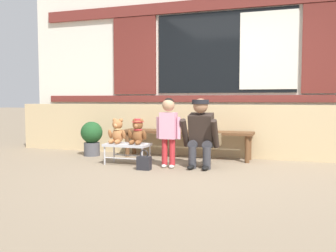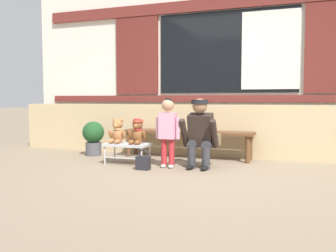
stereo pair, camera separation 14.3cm
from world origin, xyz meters
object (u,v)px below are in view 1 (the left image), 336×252
at_px(potted_plant, 92,136).
at_px(wooden_bench_long, 186,135).
at_px(adult_crouching, 202,133).
at_px(small_display_bench, 127,146).
at_px(child_standing, 168,125).
at_px(teddy_bear_plain, 117,132).
at_px(teddy_bear_with_hat, 138,132).
at_px(handbag_on_ground, 144,163).

bearing_deg(potted_plant, wooden_bench_long, 9.08).
bearing_deg(adult_crouching, potted_plant, 166.46).
bearing_deg(small_display_bench, child_standing, -6.49).
bearing_deg(adult_crouching, wooden_bench_long, 119.85).
relative_size(wooden_bench_long, teddy_bear_plain, 5.78).
relative_size(teddy_bear_plain, potted_plant, 0.64).
height_order(small_display_bench, adult_crouching, adult_crouching).
xyz_separation_m(small_display_bench, adult_crouching, (1.08, 0.07, 0.21)).
bearing_deg(small_display_bench, teddy_bear_with_hat, 0.77).
distance_m(wooden_bench_long, teddy_bear_with_hat, 0.95).
distance_m(small_display_bench, adult_crouching, 1.11).
xyz_separation_m(teddy_bear_plain, adult_crouching, (1.24, 0.07, 0.02)).
xyz_separation_m(wooden_bench_long, small_display_bench, (-0.67, -0.80, -0.11)).
bearing_deg(child_standing, teddy_bear_plain, 174.69).
height_order(wooden_bench_long, small_display_bench, wooden_bench_long).
distance_m(wooden_bench_long, teddy_bear_plain, 1.15).
height_order(wooden_bench_long, child_standing, child_standing).
bearing_deg(wooden_bench_long, handbag_on_ground, -103.64).
distance_m(adult_crouching, handbag_on_ground, 0.88).
height_order(teddy_bear_plain, teddy_bear_with_hat, same).
height_order(handbag_on_ground, potted_plant, potted_plant).
bearing_deg(wooden_bench_long, potted_plant, -170.92).
height_order(teddy_bear_plain, handbag_on_ground, teddy_bear_plain).
xyz_separation_m(handbag_on_ground, potted_plant, (-1.29, 0.87, 0.23)).
bearing_deg(handbag_on_ground, wooden_bench_long, 76.36).
height_order(wooden_bench_long, teddy_bear_plain, teddy_bear_plain).
height_order(adult_crouching, potted_plant, adult_crouching).
bearing_deg(child_standing, small_display_bench, 173.51).
bearing_deg(small_display_bench, handbag_on_ground, -39.80).
bearing_deg(small_display_bench, potted_plant, 148.68).
height_order(teddy_bear_with_hat, handbag_on_ground, teddy_bear_with_hat).
bearing_deg(wooden_bench_long, small_display_bench, -129.83).
relative_size(teddy_bear_with_hat, handbag_on_ground, 1.34).
relative_size(wooden_bench_long, teddy_bear_with_hat, 5.78).
bearing_deg(adult_crouching, small_display_bench, -176.31).
distance_m(small_display_bench, child_standing, 0.73).
relative_size(teddy_bear_plain, adult_crouching, 0.38).
distance_m(teddy_bear_plain, child_standing, 0.82).
bearing_deg(adult_crouching, teddy_bear_plain, -176.85).
relative_size(small_display_bench, handbag_on_ground, 2.35).
bearing_deg(child_standing, handbag_on_ground, -135.60).
relative_size(child_standing, handbag_on_ground, 3.52).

